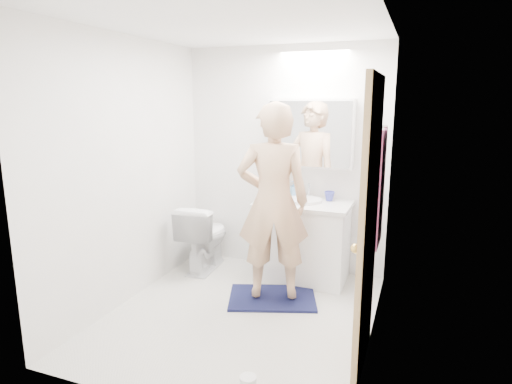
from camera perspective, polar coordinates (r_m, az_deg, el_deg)
The scene contains 23 objects.
floor at distance 3.94m, azimuth -2.05°, elevation -15.78°, with size 2.50×2.50×0.00m, color silver.
ceiling at distance 3.54m, azimuth -2.36°, elevation 21.15°, with size 2.50×2.50×0.00m, color white.
wall_back at distance 4.71m, azimuth 3.77°, elevation 4.19°, with size 2.50×2.50×0.00m, color white.
wall_front at distance 2.47m, azimuth -13.58°, elevation -3.24°, with size 2.50×2.50×0.00m, color white.
wall_left at distance 4.10m, azimuth -16.51°, elevation 2.56°, with size 2.50×2.50×0.00m, color white.
wall_right at distance 3.28m, azimuth 15.77°, elevation 0.37°, with size 2.50×2.50×0.00m, color white.
vanity_cabinet at distance 4.55m, azimuth 6.13°, elevation -6.63°, with size 0.90×0.55×0.78m, color white.
countertop at distance 4.43m, azimuth 6.25°, elevation -1.60°, with size 0.95×0.58×0.04m, color white.
sink_basin at distance 4.46m, azimuth 6.35°, elevation -1.08°, with size 0.36×0.36×0.03m, color white.
faucet at distance 4.62m, azimuth 6.97°, elevation 0.20°, with size 0.02×0.02×0.16m, color silver.
medicine_cabinet at distance 4.53m, azimuth 7.20°, elevation 7.63°, with size 0.88×0.14×0.70m, color white.
mirror_panel at distance 4.45m, azimuth 6.96°, elevation 7.56°, with size 0.84×0.01×0.66m, color silver.
toilet at distance 4.83m, azimuth -6.82°, elevation -5.80°, with size 0.41×0.73×0.74m, color white.
bath_rug at distance 4.21m, azimuth 2.15°, elevation -13.71°, with size 0.80×0.55×0.02m, color #121138.
person at distance 3.90m, azimuth 2.26°, elevation -1.35°, with size 0.65×0.43×1.78m, color tan.
door at distance 2.99m, azimuth 14.54°, elevation -4.61°, with size 0.04×0.80×2.00m, color tan.
door_knob at distance 2.73m, azimuth 12.92°, elevation -7.26°, with size 0.06×0.06×0.06m, color gold.
towel at distance 3.84m, azimuth 16.12°, elevation 0.47°, with size 0.02×0.42×1.00m, color #101D34.
towel_hook at distance 3.78m, azimuth 16.38°, elevation 8.23°, with size 0.02×0.02×0.07m, color silver.
soap_bottle_a at distance 4.61m, azimuth 3.74°, elevation 0.68°, with size 0.09×0.09×0.23m, color beige.
soap_bottle_b at distance 4.62m, azimuth 5.05°, elevation 0.37°, with size 0.08×0.08×0.18m, color #5B93C3.
toothbrush_cup at distance 4.52m, azimuth 9.62°, elevation -0.54°, with size 0.11×0.11×0.10m, color #3B42B2.
toilet_paper_roll at distance 3.05m, azimuth -1.06°, elevation -23.86°, with size 0.11×0.11×0.10m, color white.
Camera 1 is at (1.37, -3.21, 1.83)m, focal length 30.46 mm.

